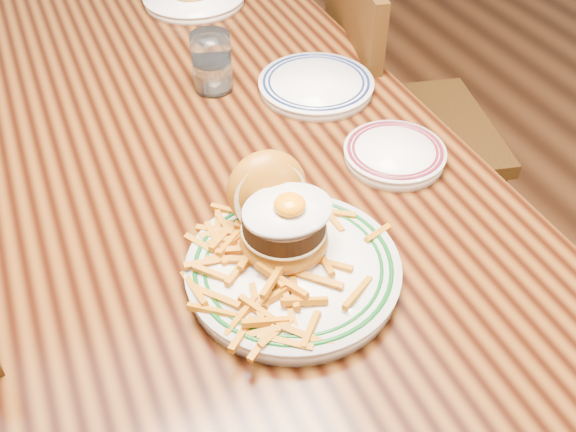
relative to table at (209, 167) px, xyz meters
name	(u,v)px	position (x,y,z in m)	size (l,w,h in m)	color
floor	(230,359)	(0.00, 0.00, -0.66)	(6.00, 6.00, 0.00)	black
table	(209,167)	(0.00, 0.00, 0.00)	(0.85, 1.60, 0.75)	black
chair_right	(389,119)	(0.56, 0.21, -0.17)	(0.52, 0.52, 0.91)	#42260D
main_plate	(289,250)	(0.00, -0.38, 0.13)	(0.31, 0.32, 0.15)	white
side_plate	(395,153)	(0.28, -0.22, 0.10)	(0.18, 0.18, 0.03)	white
rear_plate	(316,85)	(0.25, 0.04, 0.10)	(0.23, 0.23, 0.03)	white
water_glass	(212,66)	(0.06, 0.13, 0.14)	(0.08, 0.08, 0.12)	white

